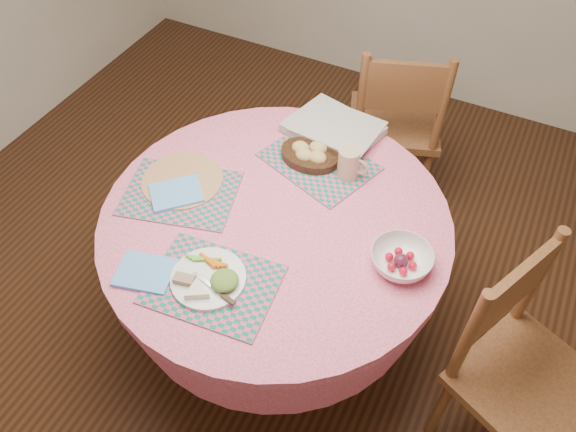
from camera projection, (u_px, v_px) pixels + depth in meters
name	position (u px, v px, depth m)	size (l,w,h in m)	color
ground	(278.00, 326.00, 2.53)	(4.00, 4.00, 0.00)	#331C0F
dining_table	(276.00, 251.00, 2.11)	(1.24, 1.24, 0.75)	pink
chair_right	(519.00, 367.00, 1.87)	(0.56, 0.57, 0.94)	brown
chair_back	(395.00, 122.00, 2.71)	(0.55, 0.54, 0.94)	brown
placemat_front	(213.00, 284.00, 1.77)	(0.40, 0.30, 0.01)	#147361
placemat_left	(181.00, 193.00, 2.03)	(0.40, 0.30, 0.01)	#147361
placemat_back	(319.00, 162.00, 2.14)	(0.40, 0.30, 0.01)	#147361
wicker_trivet	(182.00, 180.00, 2.07)	(0.30, 0.30, 0.01)	#AB774A
napkin_near	(145.00, 273.00, 1.80)	(0.18, 0.14, 0.01)	#61A7FA
napkin_far	(176.00, 193.00, 2.02)	(0.18, 0.14, 0.01)	#61A7FA
dinner_plate	(209.00, 279.00, 1.76)	(0.24, 0.25, 0.05)	white
bread_bowl	(310.00, 154.00, 2.13)	(0.23, 0.23, 0.08)	black
latte_mug	(349.00, 163.00, 2.05)	(0.12, 0.08, 0.12)	tan
fruit_bowl	(401.00, 260.00, 1.80)	(0.25, 0.25, 0.06)	white
newspaper_stack	(334.00, 129.00, 2.24)	(0.40, 0.35, 0.04)	silver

